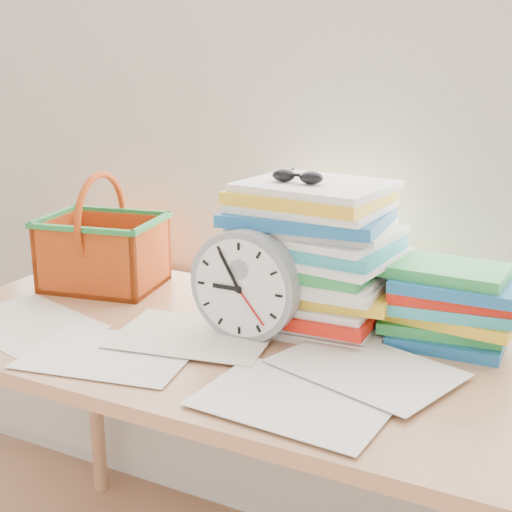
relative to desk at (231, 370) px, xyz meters
The scene contains 8 objects.
curtain 0.73m from the desk, 90.00° to the left, with size 2.40×0.01×2.50m, color beige.
desk is the anchor object (origin of this frame).
paper_stack 0.31m from the desk, 52.64° to the left, with size 0.36×0.29×0.32m, color white, non-canonical shape.
clock 0.20m from the desk, 17.53° to the left, with size 0.24×0.24×0.05m, color gray.
sunglasses 0.44m from the desk, 57.51° to the left, with size 0.13×0.11×0.03m, color black, non-canonical shape.
book_stack 0.49m from the desk, 25.19° to the left, with size 0.28×0.21×0.17m, color white, non-canonical shape.
basket 0.53m from the desk, 161.50° to the left, with size 0.29×0.23×0.29m, color #CB4D13, non-canonical shape.
scattered_papers 0.08m from the desk, ahead, with size 1.26×0.42×0.02m, color white, non-canonical shape.
Camera 1 is at (0.69, 0.37, 1.34)m, focal length 50.00 mm.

